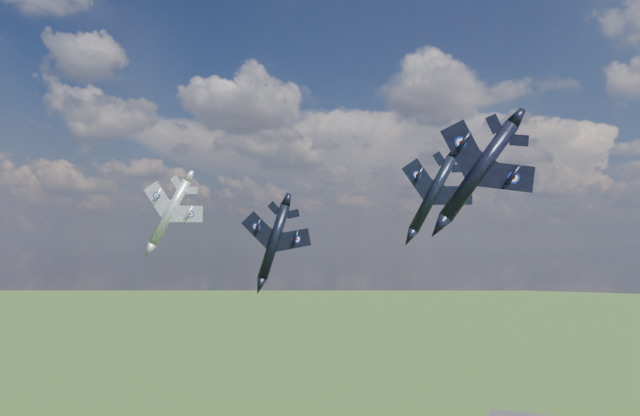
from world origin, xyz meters
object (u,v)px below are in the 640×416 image
at_px(jet_high_navy, 433,194).
at_px(jet_left_silver, 170,212).
at_px(jet_right_navy, 479,171).
at_px(jet_lead_navy, 274,242).

distance_m(jet_high_navy, jet_left_silver, 40.45).
bearing_deg(jet_right_navy, jet_lead_navy, 132.09).
bearing_deg(jet_high_navy, jet_lead_navy, -162.62).
height_order(jet_lead_navy, jet_left_silver, jet_left_silver).
height_order(jet_lead_navy, jet_high_navy, jet_high_navy).
xyz_separation_m(jet_right_navy, jet_high_navy, (-11.26, 31.42, 0.59)).
height_order(jet_right_navy, jet_left_silver, jet_right_navy).
distance_m(jet_lead_navy, jet_high_navy, 23.26).
bearing_deg(jet_lead_navy, jet_high_navy, 9.81).
relative_size(jet_lead_navy, jet_left_silver, 0.92).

